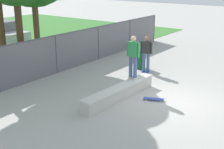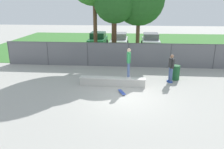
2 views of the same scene
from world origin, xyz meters
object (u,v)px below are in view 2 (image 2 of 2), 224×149
concrete_ledge (112,82)px  bystander (171,67)px  car_green (98,39)px  skateboard (122,92)px  tree_far (139,0)px  car_silver (151,41)px  trash_bin (175,72)px  car_white (119,40)px  tree_mid (115,2)px  skateboarder (129,62)px

concrete_ledge → bystander: 3.86m
car_green → skateboard: bearing=-76.5°
tree_far → car_silver: 7.36m
car_green → trash_bin: size_ratio=4.37×
car_white → trash_bin: (4.32, -10.77, -0.36)m
car_white → bystander: 12.00m
tree_mid → car_white: (0.03, 6.78, -4.09)m
car_green → bystander: (6.39, -11.78, 0.17)m
skateboarder → skateboard: skateboarder is taller
concrete_ledge → tree_mid: bearing=92.8°
tree_far → car_silver: tree_far is taller
skateboard → car_white: 13.54m
concrete_ledge → skateboard: (0.63, -1.17, -0.20)m
skateboard → tree_mid: bearing=97.6°
tree_far → car_green: 8.67m
car_green → trash_bin: bearing=-58.7°
tree_far → car_white: tree_far is taller
car_silver → car_green: bearing=176.5°
car_green → bystander: size_ratio=2.32×
car_white → trash_bin: car_white is taller
tree_far → car_white: size_ratio=1.73×
concrete_ledge → car_white: 12.34m
skateboarder → bystander: size_ratio=1.00×
concrete_ledge → bystander: (3.66, 0.97, 0.74)m
skateboard → concrete_ledge: bearing=118.3°
concrete_ledge → skateboard: concrete_ledge is taller
trash_bin → concrete_ledge: bearing=-159.1°
car_white → trash_bin: bearing=-68.1°
skateboarder → concrete_ledge: bearing=-177.9°
car_green → car_silver: (6.02, -0.37, 0.00)m
tree_far → car_silver: (1.63, 5.74, -4.30)m
tree_mid → car_silver: 8.73m
tree_far → skateboard: bearing=-97.5°
car_white → skateboarder: bearing=-84.4°
skateboard → bystander: bystander is taller
bystander → skateboard: bearing=-144.8°
skateboarder → car_silver: (2.32, 12.35, -0.71)m
skateboard → skateboarder: bearing=73.9°
concrete_ledge → trash_bin: bearing=20.9°
car_white → car_silver: size_ratio=1.00×
car_white → trash_bin: size_ratio=4.37×
bystander → car_white: bearing=109.0°
concrete_ledge → skateboarder: 1.60m
concrete_ledge → trash_bin: (4.08, 1.56, 0.21)m
skateboard → bystander: size_ratio=0.45×
concrete_ledge → car_silver: bearing=75.1°
tree_far → car_white: (-1.90, 5.68, -4.30)m
tree_mid → tree_far: size_ratio=0.91×
skateboarder → car_green: size_ratio=0.43×
trash_bin → car_silver: bearing=94.1°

